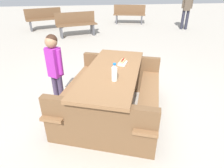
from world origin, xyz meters
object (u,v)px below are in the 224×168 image
Objects in this scene: soda_bottle at (114,73)px; picnic_table at (112,89)px; park_bench_near at (76,24)px; park_bench_mid at (44,18)px; child_in_coat at (54,63)px; bystander_adult at (188,2)px; hotdog_tray at (123,62)px; park_bench_far at (129,14)px.

picnic_table is at bearing -2.29° from soda_bottle.
park_bench_near is 1.90m from park_bench_mid.
child_in_coat is 0.78× the size of park_bench_mid.
park_bench_mid is 0.91× the size of bystander_adult.
soda_bottle is at bearing 158.54° from hotdog_tray.
picnic_table is 8.99× the size of soda_bottle.
soda_bottle reaches higher than picnic_table.
picnic_table is 1.40× the size of park_bench_mid.
picnic_table is 1.40× the size of park_bench_far.
child_in_coat is at bearing 137.46° from bystander_adult.
park_bench_near is at bearing -133.69° from park_bench_mid.
park_bench_far is (7.37, -1.82, -0.41)m from soda_bottle.
park_bench_mid is at bearing 16.86° from soda_bottle.
child_in_coat is (0.36, 0.86, 0.33)m from picnic_table.
hotdog_tray is 6.48m from bystander_adult.
soda_bottle is 7.04m from bystander_adult.
park_bench_near is 0.91× the size of bystander_adult.
soda_bottle is at bearing 146.32° from bystander_adult.
hotdog_tray is 0.14× the size of park_bench_far.
child_in_coat reaches higher than park_bench_far.
picnic_table is 1.27× the size of bystander_adult.
hotdog_tray is at bearing -42.82° from picnic_table.
bystander_adult reaches higher than park_bench_near.
picnic_table is at bearing 144.90° from bystander_adult.
park_bench_near is at bearing -2.39° from child_in_coat.
bystander_adult is at bearing -34.75° from hotdog_tray.
bystander_adult reaches higher than park_bench_far.
park_bench_near is 3.19m from park_bench_far.
park_bench_mid is 3.90m from park_bench_far.
park_bench_near and park_bench_mid have the same top height.
soda_bottle reaches higher than hotdog_tray.
park_bench_far reaches higher than picnic_table.
park_bench_far is (7.05, -1.80, 0.00)m from picnic_table.
park_bench_mid is at bearing 19.99° from hotdog_tray.
child_in_coat is 6.11m from park_bench_mid.
child_in_coat reaches higher than picnic_table.
bystander_adult reaches higher than child_in_coat.
child_in_coat is at bearing 177.61° from park_bench_near.
soda_bottle is 6.98m from park_bench_mid.
park_bench_mid is (6.67, 2.02, -0.41)m from soda_bottle.
child_in_coat is (0.15, 1.06, -0.01)m from hotdog_tray.
child_in_coat reaches higher than park_bench_mid.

